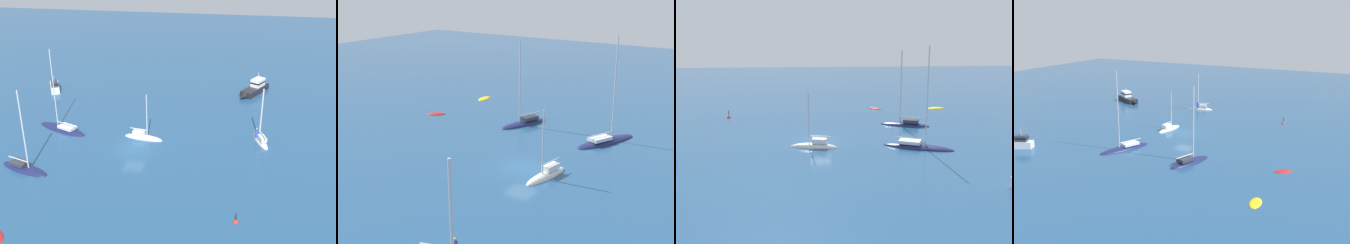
% 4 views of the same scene
% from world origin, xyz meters
% --- Properties ---
extents(ground_plane, '(160.00, 160.00, 0.00)m').
position_xyz_m(ground_plane, '(0.00, 0.00, 0.00)').
color(ground_plane, navy).
extents(launch, '(3.15, 5.08, 2.68)m').
position_xyz_m(launch, '(-17.04, 17.66, 0.71)').
color(launch, white).
rests_on(launch, ground).
extents(sailboat, '(6.68, 3.83, 10.24)m').
position_xyz_m(sailboat, '(-11.29, -6.50, 0.18)').
color(sailboat, '#191E4C').
rests_on(sailboat, ground).
extents(sloop, '(7.90, 4.87, 11.46)m').
position_xyz_m(sloop, '(-10.55, 3.86, 0.12)').
color(sloop, '#191E4C').
rests_on(sloop, ground).
extents(sloop_1, '(2.48, 4.77, 7.47)m').
position_xyz_m(sloop_1, '(15.68, 4.28, 0.28)').
color(sloop_1, silver).
rests_on(sloop_1, ground).
extents(motor_cruiser, '(5.09, 7.15, 3.27)m').
position_xyz_m(motor_cruiser, '(15.34, 21.16, 0.79)').
color(motor_cruiser, black).
rests_on(motor_cruiser, ground).
extents(skiff, '(2.64, 1.45, 0.41)m').
position_xyz_m(skiff, '(-18.31, -17.33, 0.00)').
color(skiff, yellow).
rests_on(skiff, ground).
extents(rib, '(2.38, 2.49, 0.37)m').
position_xyz_m(rib, '(-8.78, -17.84, 0.00)').
color(rib, '#B21E1E').
rests_on(rib, ground).
extents(ketch, '(5.28, 2.03, 6.64)m').
position_xyz_m(ketch, '(0.66, 2.99, 0.13)').
color(ketch, silver).
rests_on(ketch, ground).
extents(channel_buoy, '(0.52, 0.52, 1.32)m').
position_xyz_m(channel_buoy, '(12.77, -12.65, 0.02)').
color(channel_buoy, red).
rests_on(channel_buoy, ground).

